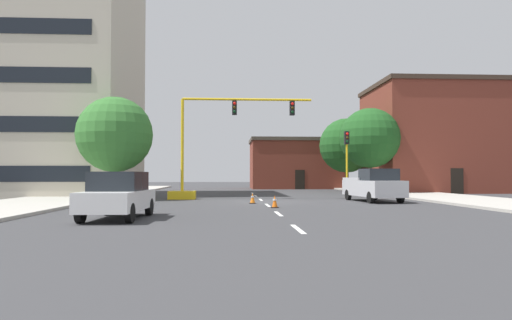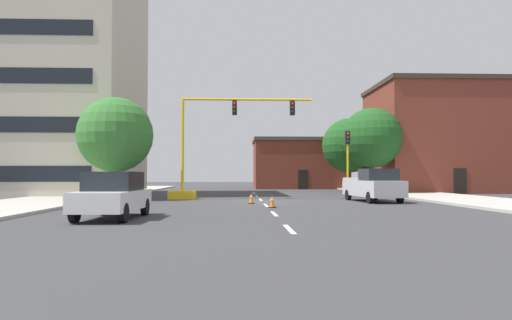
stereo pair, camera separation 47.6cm
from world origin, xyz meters
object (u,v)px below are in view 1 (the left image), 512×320
traffic_signal_gantry (201,165)px  sedan_white_near_left (118,195)px  tree_right_far (347,146)px  pickup_truck_silver (373,186)px  traffic_light_pole_right (347,149)px  tree_right_mid (370,138)px  traffic_cone_roadside_a (275,202)px  tree_left_near (115,135)px  traffic_cone_roadside_b (253,198)px

traffic_signal_gantry → sedan_white_near_left: 14.20m
tree_right_far → pickup_truck_silver: 19.83m
traffic_signal_gantry → sedan_white_near_left: bearing=-99.0°
sedan_white_near_left → traffic_light_pole_right: bearing=51.5°
tree_right_mid → pickup_truck_silver: bearing=-106.3°
pickup_truck_silver → sedan_white_near_left: pickup_truck_silver is taller
traffic_signal_gantry → traffic_cone_roadside_a: 9.65m
tree_right_mid → tree_left_near: tree_right_mid is taller
traffic_light_pole_right → tree_left_near: size_ratio=0.71×
traffic_light_pole_right → traffic_signal_gantry: bearing=-169.5°
pickup_truck_silver → traffic_cone_roadside_b: size_ratio=9.09×
tree_right_mid → tree_left_near: (-19.70, -8.67, -0.55)m
traffic_cone_roadside_a → tree_right_far: bearing=67.9°
tree_right_mid → sedan_white_near_left: size_ratio=1.62×
traffic_light_pole_right → traffic_cone_roadside_b: bearing=-136.0°
traffic_signal_gantry → sedan_white_near_left: (-2.22, -13.96, -1.39)m
pickup_truck_silver → traffic_signal_gantry: bearing=161.8°
traffic_light_pole_right → tree_left_near: bearing=-171.5°
traffic_signal_gantry → sedan_white_near_left: size_ratio=2.11×
pickup_truck_silver → sedan_white_near_left: (-12.87, -10.46, -0.09)m
sedan_white_near_left → traffic_cone_roadside_a: bearing=40.7°
tree_right_far → sedan_white_near_left: 34.00m
tree_right_far → tree_right_mid: 7.51m
tree_right_mid → traffic_cone_roadside_a: tree_right_mid is taller
tree_right_mid → sedan_white_near_left: (-16.29, -22.17, -3.93)m
pickup_truck_silver → traffic_cone_roadside_a: 8.24m
traffic_signal_gantry → tree_right_mid: tree_right_mid is taller
tree_right_mid → sedan_white_near_left: tree_right_mid is taller
traffic_light_pole_right → tree_right_far: tree_right_far is taller
tree_left_near → pickup_truck_silver: tree_left_near is taller
traffic_light_pole_right → tree_right_mid: 7.37m
tree_right_far → traffic_cone_roadside_a: size_ratio=12.05×
tree_right_far → pickup_truck_silver: size_ratio=1.34×
tree_right_far → traffic_cone_roadside_a: 26.48m
tree_right_mid → traffic_cone_roadside_a: (-9.94, -16.70, -4.52)m
sedan_white_near_left → tree_left_near: bearing=104.2°
traffic_signal_gantry → tree_left_near: bearing=-175.3°
traffic_cone_roadside_a → tree_left_near: bearing=140.6°
sedan_white_near_left → traffic_signal_gantry: bearing=81.0°
tree_left_near → traffic_cone_roadside_a: (9.76, -8.03, -3.97)m
tree_right_mid → tree_right_far: bearing=91.0°
sedan_white_near_left → traffic_cone_roadside_b: bearing=58.7°
traffic_signal_gantry → tree_right_far: 21.14m
sedan_white_near_left → traffic_cone_roadside_a: sedan_white_near_left is taller
tree_left_near → sedan_white_near_left: 14.33m
pickup_truck_silver → traffic_light_pole_right: bearing=92.4°
tree_left_near → pickup_truck_silver: bearing=-10.5°
tree_left_near → traffic_cone_roadside_b: 10.72m
tree_left_near → traffic_cone_roadside_a: bearing=-39.4°
traffic_light_pole_right → traffic_cone_roadside_b: 10.55m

